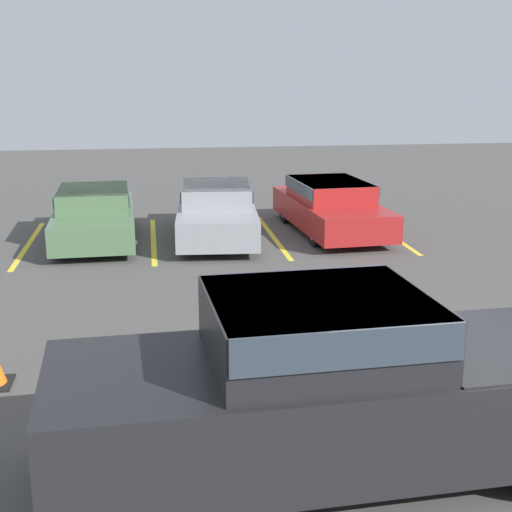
{
  "coord_description": "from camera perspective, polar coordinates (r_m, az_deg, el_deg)",
  "views": [
    {
      "loc": [
        -3.08,
        -6.72,
        3.87
      ],
      "look_at": [
        -1.45,
        4.12,
        1.0
      ],
      "focal_mm": 50.0,
      "sensor_mm": 36.0,
      "label": 1
    }
  ],
  "objects": [
    {
      "name": "stall_stripe_b",
      "position": [
        16.88,
        -8.2,
        1.28
      ],
      "size": [
        0.12,
        4.66,
        0.01
      ],
      "primitive_type": "cube",
      "color": "yellow",
      "rests_on": "ground_plane"
    },
    {
      "name": "parked_sedan_a",
      "position": [
        16.93,
        -12.81,
        3.35
      ],
      "size": [
        1.92,
        4.39,
        1.22
      ],
      "rotation": [
        0.0,
        0.0,
        -1.54
      ],
      "color": "#4C6B47",
      "rests_on": "ground_plane"
    },
    {
      "name": "pickup_truck",
      "position": [
        7.08,
        7.31,
        -10.16
      ],
      "size": [
        5.81,
        2.25,
        1.83
      ],
      "rotation": [
        0.0,
        0.0,
        0.05
      ],
      "color": "black",
      "rests_on": "ground_plane"
    },
    {
      "name": "stall_stripe_d",
      "position": [
        17.82,
        10.37,
        1.9
      ],
      "size": [
        0.12,
        4.66,
        0.01
      ],
      "primitive_type": "cube",
      "color": "yellow",
      "rests_on": "ground_plane"
    },
    {
      "name": "stall_stripe_c",
      "position": [
        17.12,
        1.33,
        1.62
      ],
      "size": [
        0.12,
        4.66,
        0.01
      ],
      "primitive_type": "cube",
      "color": "yellow",
      "rests_on": "ground_plane"
    },
    {
      "name": "ground_plane",
      "position": [
        8.35,
        14.59,
        -13.48
      ],
      "size": [
        60.0,
        60.0,
        0.0
      ],
      "primitive_type": "plane",
      "color": "#4C4947"
    },
    {
      "name": "parked_sedan_c",
      "position": [
        17.55,
        5.98,
        4.09
      ],
      "size": [
        2.09,
        4.71,
        1.26
      ],
      "rotation": [
        0.0,
        0.0,
        -1.5
      ],
      "color": "maroon",
      "rests_on": "ground_plane"
    },
    {
      "name": "parked_sedan_b",
      "position": [
        16.8,
        -3.18,
        3.73
      ],
      "size": [
        2.11,
        4.61,
        1.29
      ],
      "rotation": [
        0.0,
        0.0,
        -1.65
      ],
      "color": "gray",
      "rests_on": "ground_plane"
    },
    {
      "name": "stall_stripe_a",
      "position": [
        17.11,
        -17.74,
        0.91
      ],
      "size": [
        0.12,
        4.66,
        0.01
      ],
      "primitive_type": "cube",
      "color": "yellow",
      "rests_on": "ground_plane"
    }
  ]
}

